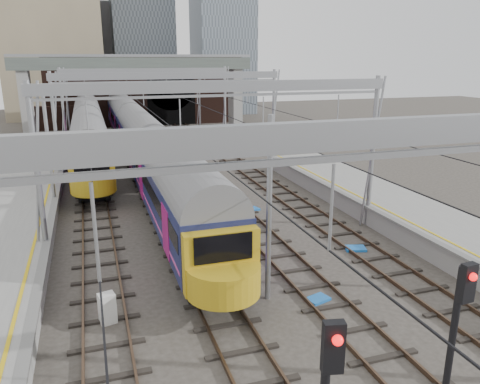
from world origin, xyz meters
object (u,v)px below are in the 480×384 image
object	(u,v)px
signal_near_centre	(455,336)
relay_cabinet	(107,308)
train_main	(132,127)
train_second	(89,130)

from	to	relation	value
signal_near_centre	relay_cabinet	xyz separation A→B (m)	(-7.14, 8.05, -2.48)
signal_near_centre	train_main	bearing A→B (deg)	88.99
train_main	relay_cabinet	size ratio (longest dim) A/B	58.61
relay_cabinet	train_main	bearing A→B (deg)	69.72
train_main	relay_cabinet	world-z (taller)	train_main
train_main	relay_cabinet	distance (m)	31.19
train_main	relay_cabinet	bearing A→B (deg)	-97.17
train_main	train_second	world-z (taller)	train_second
train_second	relay_cabinet	bearing A→B (deg)	-89.78
train_main	train_second	bearing A→B (deg)	-162.74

